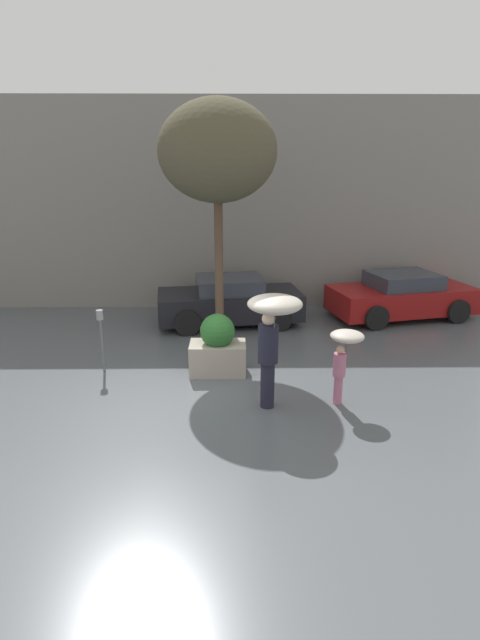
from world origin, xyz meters
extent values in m
plane|color=#51565B|center=(0.00, 0.00, 0.00)|extent=(40.00, 40.00, 0.00)
cube|color=gray|center=(0.00, 6.50, 3.00)|extent=(18.00, 0.30, 6.00)
cube|color=#9E9384|center=(0.54, 1.27, 0.33)|extent=(1.15, 0.70, 0.65)
sphere|color=#286028|center=(0.54, 1.27, 0.92)|extent=(0.71, 0.71, 0.71)
cylinder|color=#1E1E2D|center=(1.46, -0.26, 0.43)|extent=(0.25, 0.25, 0.86)
cylinder|color=#1E1E2D|center=(1.46, -0.26, 1.20)|extent=(0.36, 0.36, 0.68)
sphere|color=beige|center=(1.46, -0.26, 1.65)|extent=(0.23, 0.23, 0.23)
cylinder|color=#4C4C51|center=(1.55, -0.40, 1.59)|extent=(0.02, 0.02, 0.72)
ellipsoid|color=beige|center=(1.55, -0.40, 1.95)|extent=(0.92, 0.92, 0.30)
cylinder|color=#B76684|center=(2.75, -0.15, 0.27)|extent=(0.16, 0.16, 0.54)
cylinder|color=#B76684|center=(2.75, -0.15, 0.75)|extent=(0.23, 0.23, 0.43)
sphere|color=tan|center=(2.75, -0.15, 1.04)|extent=(0.15, 0.15, 0.15)
cylinder|color=#4C4C51|center=(2.85, -0.16, 1.04)|extent=(0.02, 0.02, 0.52)
ellipsoid|color=beige|center=(2.85, -0.16, 1.29)|extent=(0.60, 0.60, 0.19)
cube|color=black|center=(0.75, 4.71, 0.53)|extent=(4.02, 2.22, 0.70)
cube|color=#2D333D|center=(0.75, 4.71, 1.08)|extent=(1.90, 1.68, 0.40)
cylinder|color=black|center=(-0.31, 3.70, 0.33)|extent=(0.68, 0.31, 0.66)
cylinder|color=black|center=(-0.54, 5.40, 0.33)|extent=(0.68, 0.31, 0.66)
cylinder|color=black|center=(2.04, 4.02, 0.33)|extent=(0.68, 0.31, 0.66)
cylinder|color=black|center=(1.81, 5.72, 0.33)|extent=(0.68, 0.31, 0.66)
cube|color=maroon|center=(5.60, 5.20, 0.53)|extent=(4.26, 2.59, 0.70)
cube|color=#2D333D|center=(5.60, 5.20, 1.08)|extent=(2.08, 1.83, 0.40)
cylinder|color=black|center=(4.60, 4.08, 0.33)|extent=(0.69, 0.37, 0.66)
cylinder|color=black|center=(4.21, 5.75, 0.33)|extent=(0.69, 0.37, 0.66)
cylinder|color=black|center=(7.00, 4.64, 0.33)|extent=(0.69, 0.37, 0.66)
cylinder|color=black|center=(6.60, 6.32, 0.33)|extent=(0.69, 0.37, 0.66)
cylinder|color=brown|center=(0.53, 2.88, 1.87)|extent=(0.19, 0.19, 3.73)
ellipsoid|color=#4C4733|center=(0.53, 2.88, 4.44)|extent=(2.57, 2.57, 2.18)
cylinder|color=#595B60|center=(-1.86, 1.36, 0.57)|extent=(0.05, 0.05, 1.14)
cylinder|color=gray|center=(-1.86, 1.36, 1.24)|extent=(0.14, 0.14, 0.20)
camera|label=1|loc=(0.88, -8.36, 4.16)|focal=28.00mm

